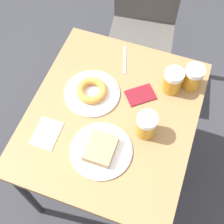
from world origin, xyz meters
TOP-DOWN VIEW (x-y plane):
  - ground_plane at (0.00, 0.00)m, footprint 8.00×8.00m
  - table at (0.00, 0.00)m, footprint 0.73×0.84m
  - chair at (-0.08, 0.80)m, footprint 0.45×0.45m
  - plate_with_cake at (0.02, -0.18)m, footprint 0.26×0.26m
  - plate_with_donut at (-0.12, 0.07)m, footprint 0.25×0.25m
  - beer_mug_left at (0.16, -0.03)m, footprint 0.09×0.09m
  - beer_mug_center at (0.21, 0.22)m, footprint 0.09×0.09m
  - beer_mug_right at (0.29, 0.27)m, footprint 0.09×0.09m
  - napkin_folded at (-0.23, -0.18)m, footprint 0.10×0.14m
  - fork at (-0.04, 0.31)m, footprint 0.06×0.16m
  - passport_near_edge at (0.09, 0.14)m, footprint 0.15×0.15m

SIDE VIEW (x-z plane):
  - ground_plane at x=0.00m, z-range 0.00..0.00m
  - chair at x=-0.08m, z-range 0.10..0.97m
  - table at x=0.00m, z-range 0.30..1.04m
  - fork at x=-0.04m, z-range 0.75..0.75m
  - napkin_folded at x=-0.23m, z-range 0.75..0.75m
  - passport_near_edge at x=0.09m, z-range 0.75..0.75m
  - plate_with_cake at x=0.02m, z-range 0.74..0.78m
  - plate_with_donut at x=-0.12m, z-range 0.74..0.78m
  - beer_mug_left at x=0.16m, z-range 0.75..0.86m
  - beer_mug_center at x=0.21m, z-range 0.75..0.86m
  - beer_mug_right at x=0.29m, z-range 0.75..0.86m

